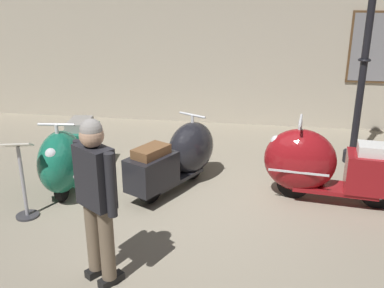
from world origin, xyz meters
TOP-DOWN VIEW (x-y plane):
  - ground_plane at (0.00, 0.00)m, footprint 60.00×60.00m
  - showroom_back_wall at (0.15, 4.08)m, footprint 18.00×0.63m
  - scooter_0 at (-1.91, 0.56)m, footprint 0.68×1.77m
  - scooter_1 at (-0.41, 0.90)m, footprint 1.15×1.65m
  - scooter_2 at (1.50, 0.74)m, footprint 1.85×0.72m
  - lamppost at (2.16, 2.22)m, footprint 0.28×0.28m
  - visitor_0 at (-0.76, -1.32)m, footprint 0.47×0.40m
  - info_stanchion at (-2.12, -0.28)m, footprint 0.37×0.30m

SIDE VIEW (x-z plane):
  - ground_plane at x=0.00m, z-range 0.00..0.00m
  - info_stanchion at x=-2.12m, z-range -0.09..0.91m
  - scooter_1 at x=-0.41m, z-range -0.04..0.95m
  - scooter_0 at x=-1.91m, z-range -0.05..1.01m
  - scooter_2 at x=1.50m, z-range -0.05..1.05m
  - visitor_0 at x=-0.76m, z-range 0.13..1.76m
  - lamppost at x=2.16m, z-range 0.06..3.14m
  - showroom_back_wall at x=0.15m, z-range 0.00..3.28m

